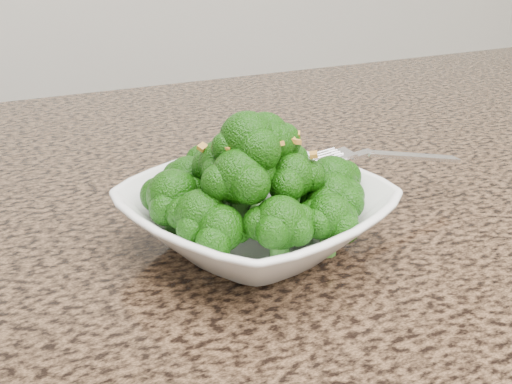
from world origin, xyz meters
name	(u,v)px	position (x,y,z in m)	size (l,w,h in m)	color
granite_counter	(311,213)	(0.00, 0.30, 0.89)	(1.64, 1.04, 0.03)	brown
bowl	(256,217)	(-0.09, 0.24, 0.93)	(0.21, 0.21, 0.05)	white
broccoli_pile	(256,145)	(-0.09, 0.24, 0.99)	(0.19, 0.19, 0.08)	#165309
garlic_topping	(256,95)	(-0.09, 0.24, 1.03)	(0.11, 0.11, 0.01)	gold
fork	(365,154)	(0.03, 0.26, 0.96)	(0.19, 0.03, 0.01)	silver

